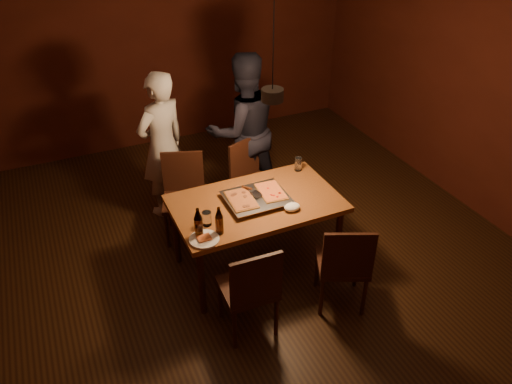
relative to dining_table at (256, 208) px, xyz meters
name	(u,v)px	position (x,y,z in m)	size (l,w,h in m)	color
room_shell	(272,135)	(0.13, -0.02, 0.72)	(6.00, 6.00, 6.00)	#35200E
dining_table	(256,208)	(0.00, 0.00, 0.00)	(1.50, 0.90, 0.75)	brown
chair_far_left	(184,188)	(-0.44, 0.81, -0.14)	(0.54, 0.54, 0.49)	#38190F
chair_far_right	(251,174)	(0.30, 0.78, -0.14)	(0.54, 0.54, 0.49)	#38190F
chair_near_left	(251,285)	(-0.38, -0.76, -0.14)	(0.44, 0.44, 0.49)	#38190F
chair_near_right	(345,260)	(0.44, -0.81, -0.14)	(0.55, 0.55, 0.49)	#38190F
pizza_tray	(257,199)	(0.01, 0.00, 0.10)	(0.55, 0.45, 0.05)	silver
pizza_meat	(241,199)	(-0.14, 0.00, 0.13)	(0.22, 0.35, 0.02)	maroon
pizza_cheese	(271,191)	(0.16, 0.01, 0.13)	(0.21, 0.34, 0.02)	gold
spatula	(256,194)	(0.01, 0.02, 0.14)	(0.09, 0.24, 0.04)	silver
beer_bottle_a	(198,222)	(-0.63, -0.26, 0.21)	(0.07, 0.07, 0.26)	black
beer_bottle_b	(219,220)	(-0.46, -0.30, 0.20)	(0.07, 0.07, 0.25)	black
water_glass_left	(207,218)	(-0.52, -0.15, 0.14)	(0.08, 0.08, 0.12)	silver
water_glass_right	(298,164)	(0.60, 0.33, 0.14)	(0.07, 0.07, 0.14)	silver
plate_slice	(204,239)	(-0.61, -0.33, 0.08)	(0.25, 0.25, 0.03)	white
napkin	(292,207)	(0.23, -0.25, 0.10)	(0.15, 0.11, 0.06)	white
diner_white	(162,146)	(-0.50, 1.28, 0.13)	(0.59, 0.39, 1.62)	silver
diner_dark	(243,130)	(0.37, 1.16, 0.19)	(0.84, 0.65, 1.73)	black
pendant_lamp	(272,94)	(0.13, -0.02, 1.08)	(0.18, 0.18, 1.10)	black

